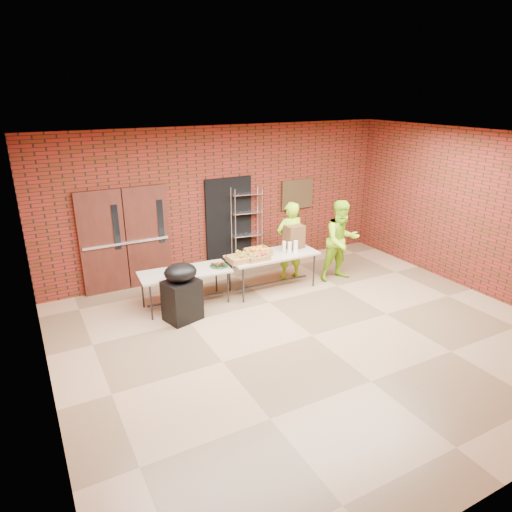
{
  "coord_description": "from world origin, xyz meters",
  "views": [
    {
      "loc": [
        -4.03,
        -5.47,
        3.9
      ],
      "look_at": [
        -0.32,
        1.4,
        1.03
      ],
      "focal_mm": 32.0,
      "sensor_mm": 36.0,
      "label": 1
    }
  ],
  "objects": [
    {
      "name": "volunteer_woman",
      "position": [
        1.0,
        2.32,
        0.85
      ],
      "size": [
        0.64,
        0.44,
        1.7
      ],
      "primitive_type": "imported",
      "rotation": [
        0.0,
        0.0,
        3.08
      ],
      "color": "#8BCB16",
      "rests_on": "room"
    },
    {
      "name": "dark_doorway",
      "position": [
        0.1,
        3.46,
        1.05
      ],
      "size": [
        1.1,
        0.06,
        2.1
      ],
      "primitive_type": "cube",
      "color": "black",
      "rests_on": "room"
    },
    {
      "name": "basket_bananas",
      "position": [
        -0.38,
        1.93,
        0.82
      ],
      "size": [
        0.47,
        0.36,
        0.15
      ],
      "color": "#A88243",
      "rests_on": "table_right"
    },
    {
      "name": "double_doors",
      "position": [
        -2.2,
        3.44,
        1.05
      ],
      "size": [
        1.78,
        0.12,
        2.1
      ],
      "color": "#481E14",
      "rests_on": "room"
    },
    {
      "name": "wire_rack",
      "position": [
        0.48,
        3.32,
        0.94
      ],
      "size": [
        0.72,
        0.34,
        1.89
      ],
      "primitive_type": null,
      "rotation": [
        0.0,
        0.0,
        -0.16
      ],
      "color": "silver",
      "rests_on": "room"
    },
    {
      "name": "basket_apples",
      "position": [
        -0.05,
        1.87,
        0.82
      ],
      "size": [
        0.44,
        0.34,
        0.14
      ],
      "color": "#A88243",
      "rests_on": "table_right"
    },
    {
      "name": "bronze_plaque",
      "position": [
        1.9,
        3.45,
        1.55
      ],
      "size": [
        0.85,
        0.04,
        0.7
      ],
      "primitive_type": "cube",
      "color": "#3F2C19",
      "rests_on": "room"
    },
    {
      "name": "muffin_tray",
      "position": [
        -0.78,
        2.05,
        0.74
      ],
      "size": [
        0.36,
        0.36,
        0.09
      ],
      "color": "#134A20",
      "rests_on": "table_left"
    },
    {
      "name": "volunteer_man",
      "position": [
        1.94,
        1.76,
        0.87
      ],
      "size": [
        0.9,
        0.73,
        1.74
      ],
      "primitive_type": "imported",
      "rotation": [
        0.0,
        0.0,
        -0.08
      ],
      "color": "#8BCB16",
      "rests_on": "room"
    },
    {
      "name": "cup_stack_back",
      "position": [
        0.68,
        2.04,
        0.87
      ],
      "size": [
        0.07,
        0.07,
        0.21
      ],
      "primitive_type": "cylinder",
      "color": "white",
      "rests_on": "table_right"
    },
    {
      "name": "table_left",
      "position": [
        -1.45,
        2.12,
        0.64
      ],
      "size": [
        1.74,
        0.83,
        0.7
      ],
      "rotation": [
        0.0,
        0.0,
        -0.07
      ],
      "color": "tan",
      "rests_on": "room"
    },
    {
      "name": "covered_grill",
      "position": [
        -1.71,
        1.59,
        0.54
      ],
      "size": [
        0.7,
        0.63,
        1.07
      ],
      "rotation": [
        0.0,
        0.0,
        0.27
      ],
      "color": "black",
      "rests_on": "room"
    },
    {
      "name": "table_right",
      "position": [
        0.38,
        2.0,
        0.7
      ],
      "size": [
        1.87,
        0.81,
        0.76
      ],
      "rotation": [
        0.0,
        0.0,
        -0.02
      ],
      "color": "tan",
      "rests_on": "room"
    },
    {
      "name": "coffee_dispenser",
      "position": [
        0.98,
        2.15,
        1.0
      ],
      "size": [
        0.37,
        0.33,
        0.49
      ],
      "primitive_type": "cube",
      "color": "#50311B",
      "rests_on": "table_right"
    },
    {
      "name": "cup_stack_mid",
      "position": [
        0.83,
        1.84,
        0.89
      ],
      "size": [
        0.08,
        0.08,
        0.25
      ],
      "primitive_type": "cylinder",
      "color": "white",
      "rests_on": "table_right"
    },
    {
      "name": "cup_stack_front",
      "position": [
        0.71,
        1.88,
        0.88
      ],
      "size": [
        0.08,
        0.08,
        0.23
      ],
      "primitive_type": "cylinder",
      "color": "white",
      "rests_on": "table_right"
    },
    {
      "name": "room",
      "position": [
        0.0,
        0.0,
        1.6
      ],
      "size": [
        8.08,
        7.08,
        3.28
      ],
      "color": "brown",
      "rests_on": "ground"
    },
    {
      "name": "napkin_box",
      "position": [
        -1.74,
        2.15,
        0.72
      ],
      "size": [
        0.16,
        0.11,
        0.05
      ],
      "primitive_type": "cube",
      "color": "white",
      "rests_on": "table_left"
    },
    {
      "name": "basket_oranges",
      "position": [
        0.1,
        2.1,
        0.83
      ],
      "size": [
        0.49,
        0.38,
        0.15
      ],
      "color": "#A88243",
      "rests_on": "table_right"
    }
  ]
}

